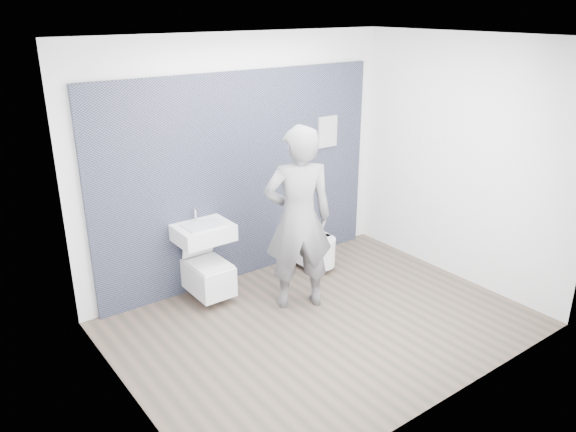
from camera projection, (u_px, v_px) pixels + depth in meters
ground at (323, 324)px, 5.74m from camera, size 4.00×4.00×0.00m
room_shell at (327, 159)px, 5.12m from camera, size 4.00×4.00×4.00m
tile_wall at (246, 272)px, 6.84m from camera, size 3.60×0.06×2.40m
washbasin at (203, 232)px, 6.00m from camera, size 0.59×0.45×0.45m
toilet_square at (208, 275)px, 6.14m from camera, size 0.39×0.57×0.75m
toilet_rounded at (313, 248)px, 6.91m from camera, size 0.39×0.65×0.35m
info_placard at (325, 249)px, 7.49m from camera, size 0.29×0.03×0.38m
visitor at (298, 219)px, 5.79m from camera, size 0.85×0.73×1.98m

